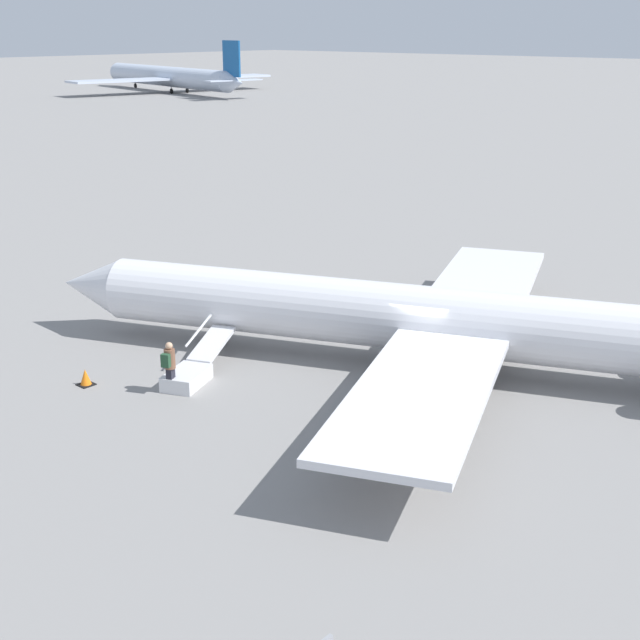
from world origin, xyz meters
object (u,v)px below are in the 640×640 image
at_px(passenger, 169,364).
at_px(boarding_stairs, 192,371).
at_px(airplane_main, 450,321).
at_px(airplane_far_left, 170,77).

bearing_deg(passenger, boarding_stairs, -9.18).
relative_size(airplane_main, boarding_stairs, 6.82).
bearing_deg(boarding_stairs, passenger, 170.82).
height_order(airplane_far_left, passenger, airplane_far_left).
height_order(airplane_far_left, boarding_stairs, airplane_far_left).
bearing_deg(airplane_far_left, boarding_stairs, 152.27).
xyz_separation_m(airplane_main, passenger, (5.66, 7.66, -0.80)).
distance_m(boarding_stairs, passenger, 1.35).
distance_m(airplane_main, boarding_stairs, 8.93).
bearing_deg(boarding_stairs, airplane_main, -65.19).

